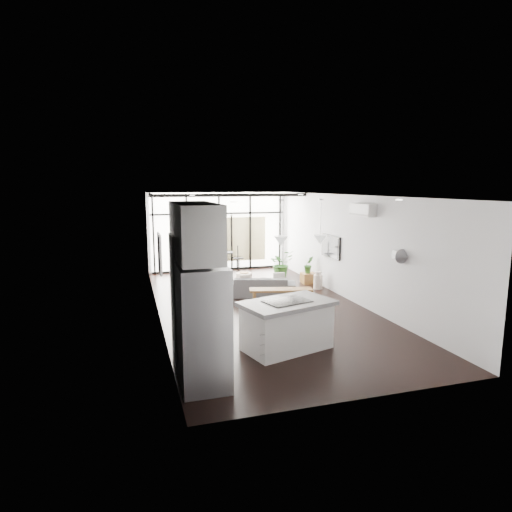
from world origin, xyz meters
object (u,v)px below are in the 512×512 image
island (287,325)px  milk_can (318,280)px  fridge (203,327)px  pouf (244,279)px  console_bench (281,299)px  sofa (261,283)px  tv (331,246)px

island → milk_can: bearing=42.3°
fridge → pouf: bearing=69.6°
console_bench → pouf: bearing=108.8°
fridge → sofa: (2.43, 4.87, -0.56)m
pouf → milk_can: bearing=-27.1°
island → sofa: bearing=63.8°
sofa → pouf: bearing=-67.3°
fridge → milk_can: fridge is taller
console_bench → fridge: bearing=-111.8°
island → tv: bearing=38.0°
island → sofa: 3.90m
console_bench → milk_can: (1.76, 1.61, 0.01)m
pouf → tv: tv is taller
island → pouf: 5.22m
sofa → tv: (2.13, 0.05, 0.93)m
console_bench → island: bearing=-94.0°
tv → sofa: bearing=-178.8°
fridge → tv: 6.71m
sofa → tv: bearing=-160.8°
milk_can → tv: tv is taller
tv → island: bearing=-125.9°
fridge → console_bench: (2.55, 3.59, -0.69)m
console_bench → milk_can: bearing=56.0°
console_bench → pouf: (-0.24, 2.63, -0.05)m
milk_can → pouf: bearing=152.9°
fridge → milk_can: size_ratio=3.59×
milk_can → island: bearing=-121.7°
fridge → tv: size_ratio=1.70×
sofa → milk_can: (1.88, 0.33, -0.11)m
pouf → tv: 2.81m
pouf → tv: bearing=-30.2°
fridge → milk_can: bearing=50.3°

